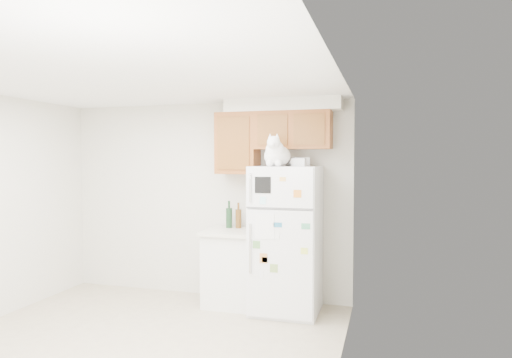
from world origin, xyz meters
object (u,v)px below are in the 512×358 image
at_px(refrigerator, 286,239).
at_px(storage_box_front, 299,162).
at_px(base_counter, 232,267).
at_px(bottle_green, 229,214).
at_px(storage_box_back, 301,162).
at_px(cat, 277,154).
at_px(bottle_amber, 238,215).

bearing_deg(refrigerator, storage_box_front, -20.63).
distance_m(base_counter, bottle_green, 0.65).
distance_m(storage_box_front, bottle_green, 1.18).
xyz_separation_m(base_counter, storage_box_back, (0.83, 0.09, 1.29)).
bearing_deg(cat, refrigerator, 66.80).
xyz_separation_m(refrigerator, base_counter, (-0.69, 0.07, -0.39)).
distance_m(bottle_green, bottle_amber, 0.12).
bearing_deg(base_counter, cat, -21.87).
bearing_deg(bottle_amber, refrigerator, -20.05).
height_order(storage_box_front, bottle_green, storage_box_front).
bearing_deg(bottle_green, base_counter, -58.52).
xyz_separation_m(refrigerator, storage_box_front, (0.16, -0.06, 0.89)).
height_order(cat, bottle_green, cat).
relative_size(bottle_green, bottle_amber, 1.07).
height_order(refrigerator, storage_box_back, storage_box_back).
bearing_deg(base_counter, bottle_green, 121.48).
xyz_separation_m(cat, storage_box_front, (0.23, 0.11, -0.09)).
distance_m(cat, storage_box_back, 0.41).
xyz_separation_m(base_counter, bottle_amber, (0.03, 0.17, 0.62)).
relative_size(refrigerator, storage_box_front, 11.33).
height_order(refrigerator, cat, cat).
bearing_deg(storage_box_back, base_counter, 161.40).
relative_size(storage_box_front, bottle_amber, 0.47).
relative_size(refrigerator, bottle_amber, 5.34).
xyz_separation_m(refrigerator, storage_box_back, (0.14, 0.16, 0.90)).
xyz_separation_m(storage_box_back, bottle_amber, (-0.80, 0.08, -0.67)).
distance_m(cat, bottle_green, 1.10).
height_order(storage_box_back, bottle_green, storage_box_back).
xyz_separation_m(refrigerator, bottle_amber, (-0.66, 0.24, 0.23)).
xyz_separation_m(storage_box_back, bottle_green, (-0.92, 0.06, -0.66)).
relative_size(base_counter, storage_box_back, 5.11).
height_order(refrigerator, bottle_amber, refrigerator).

